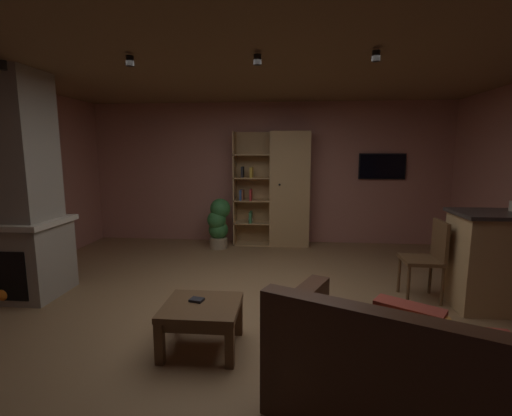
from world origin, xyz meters
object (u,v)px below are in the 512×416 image
(stone_fireplace, at_px, (17,198))
(dining_chair, at_px, (429,255))
(bookshelf_cabinet, at_px, (284,190))
(coffee_table, at_px, (202,313))
(leather_couch, at_px, (409,377))
(wall_mounted_tv, at_px, (382,166))
(potted_floor_plant, at_px, (219,222))
(table_book_0, at_px, (197,300))

(stone_fireplace, relative_size, dining_chair, 2.79)
(bookshelf_cabinet, relative_size, coffee_table, 3.16)
(leather_couch, height_order, wall_mounted_tv, wall_mounted_tv)
(leather_couch, bearing_deg, bookshelf_cabinet, 100.66)
(potted_floor_plant, distance_m, wall_mounted_tv, 3.08)
(potted_floor_plant, bearing_deg, bookshelf_cabinet, 15.75)
(bookshelf_cabinet, xyz_separation_m, coffee_table, (-0.67, -3.59, -0.69))
(dining_chair, xyz_separation_m, potted_floor_plant, (-2.81, 2.01, -0.07))
(coffee_table, xyz_separation_m, wall_mounted_tv, (2.40, 3.80, 1.11))
(leather_couch, bearing_deg, table_book_0, 152.65)
(bookshelf_cabinet, distance_m, potted_floor_plant, 1.31)
(stone_fireplace, height_order, dining_chair, stone_fireplace)
(coffee_table, distance_m, dining_chair, 2.66)
(bookshelf_cabinet, xyz_separation_m, table_book_0, (-0.72, -3.54, -0.60))
(coffee_table, height_order, potted_floor_plant, potted_floor_plant)
(leather_couch, xyz_separation_m, wall_mounted_tv, (0.92, 4.55, 1.12))
(leather_couch, xyz_separation_m, table_book_0, (-1.54, 0.80, 0.11))
(coffee_table, bearing_deg, leather_couch, -26.55)
(stone_fireplace, relative_size, wall_mounted_tv, 3.15)
(coffee_table, bearing_deg, dining_chair, 28.38)
(coffee_table, relative_size, potted_floor_plant, 0.73)
(bookshelf_cabinet, bearing_deg, stone_fireplace, -139.29)
(coffee_table, relative_size, table_book_0, 5.68)
(table_book_0, relative_size, dining_chair, 0.12)
(leather_couch, height_order, coffee_table, leather_couch)
(stone_fireplace, xyz_separation_m, dining_chair, (4.70, 0.27, -0.63))
(bookshelf_cabinet, relative_size, dining_chair, 2.21)
(bookshelf_cabinet, distance_m, dining_chair, 2.91)
(coffee_table, bearing_deg, bookshelf_cabinet, 79.51)
(stone_fireplace, xyz_separation_m, wall_mounted_tv, (4.77, 2.82, 0.26))
(wall_mounted_tv, bearing_deg, coffee_table, -122.30)
(dining_chair, height_order, wall_mounted_tv, wall_mounted_tv)
(table_book_0, distance_m, potted_floor_plant, 3.25)
(table_book_0, xyz_separation_m, dining_chair, (2.39, 1.20, 0.12))
(wall_mounted_tv, bearing_deg, dining_chair, -91.65)
(dining_chair, distance_m, potted_floor_plant, 3.46)
(potted_floor_plant, bearing_deg, leather_couch, -63.99)
(potted_floor_plant, bearing_deg, stone_fireplace, -129.57)
(stone_fireplace, xyz_separation_m, bookshelf_cabinet, (3.03, 2.61, -0.15))
(leather_couch, distance_m, dining_chair, 2.18)
(stone_fireplace, xyz_separation_m, coffee_table, (2.37, -0.99, -0.84))
(bookshelf_cabinet, relative_size, wall_mounted_tv, 2.50)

